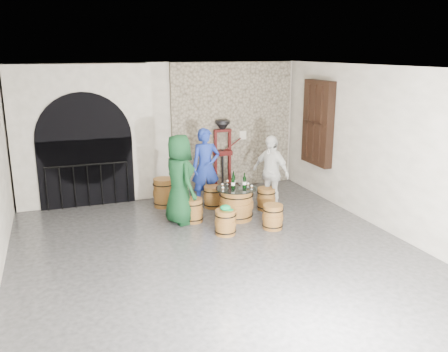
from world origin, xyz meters
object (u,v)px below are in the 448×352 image
object	(u,v)px
barrel_stool_right	(266,199)
barrel_stool_far	(213,197)
barrel_table	(236,204)
person_blue	(206,167)
barrel_stool_near_right	(273,217)
side_barrel	(164,193)
corking_press	(223,150)
wine_bottle_left	(233,182)
wine_bottle_center	(244,182)
barrel_stool_left	(193,210)
barrel_stool_near_left	(225,222)
person_green	(179,179)
wine_bottle_right	(233,180)
person_white	(270,172)

from	to	relation	value
barrel_stool_right	barrel_stool_far	bearing A→B (deg)	152.88
barrel_table	person_blue	distance (m)	1.33
barrel_stool_near_right	side_barrel	size ratio (longest dim) A/B	0.76
barrel_stool_far	corking_press	xyz separation A→B (m)	(0.71, 1.30, 0.79)
person_blue	wine_bottle_left	distance (m)	1.20
barrel_stool_right	wine_bottle_center	world-z (taller)	wine_bottle_center
barrel_stool_left	person_blue	distance (m)	1.36
barrel_stool_near_left	person_green	xyz separation A→B (m)	(-0.65, 0.95, 0.68)
barrel_stool_near_right	side_barrel	distance (m)	2.74
barrel_stool_far	wine_bottle_right	xyz separation A→B (m)	(0.21, -0.75, 0.56)
barrel_stool_left	barrel_stool_far	distance (m)	1.01
wine_bottle_right	side_barrel	world-z (taller)	wine_bottle_right
wine_bottle_right	person_white	bearing A→B (deg)	13.66
barrel_stool_far	wine_bottle_center	world-z (taller)	wine_bottle_center
barrel_stool_near_right	side_barrel	world-z (taller)	side_barrel
barrel_stool_right	person_white	world-z (taller)	person_white
side_barrel	person_green	bearing A→B (deg)	-85.88
barrel_stool_near_left	person_green	distance (m)	1.34
barrel_table	wine_bottle_right	size ratio (longest dim) A/B	2.69
barrel_stool_near_right	person_white	world-z (taller)	person_white
barrel_stool_far	barrel_stool_right	world-z (taller)	same
barrel_stool_left	barrel_stool_near_right	xyz separation A→B (m)	(1.38, -0.93, 0.00)
side_barrel	corking_press	size ratio (longest dim) A/B	0.37
wine_bottle_center	barrel_stool_near_right	bearing A→B (deg)	-67.38
barrel_stool_near_right	barrel_stool_far	bearing A→B (deg)	112.65
barrel_table	person_white	size ratio (longest dim) A/B	0.52
barrel_stool_left	barrel_table	bearing A→B (deg)	-9.19
barrel_table	barrel_stool_left	distance (m)	0.92
person_blue	wine_bottle_center	distance (m)	1.30
barrel_stool_near_right	wine_bottle_center	size ratio (longest dim) A/B	1.53
wine_bottle_left	wine_bottle_right	xyz separation A→B (m)	(0.07, 0.15, 0.00)
corking_press	wine_bottle_center	bearing A→B (deg)	-97.66
wine_bottle_center	side_barrel	world-z (taller)	wine_bottle_center
person_blue	corking_press	world-z (taller)	corking_press
barrel_stool_near_right	barrel_stool_near_left	distance (m)	1.00
barrel_stool_far	side_barrel	bearing A→B (deg)	157.13
side_barrel	wine_bottle_left	bearing A→B (deg)	-48.57
barrel_stool_left	person_green	bearing A→B (deg)	170.81
person_white	wine_bottle_center	size ratio (longest dim) A/B	5.16
barrel_table	wine_bottle_center	size ratio (longest dim) A/B	2.69
barrel_stool_right	barrel_stool_near_right	bearing A→B (deg)	-108.62
wine_bottle_right	corking_press	bearing A→B (deg)	76.43
barrel_stool_near_left	person_green	bearing A→B (deg)	124.52
barrel_stool_left	wine_bottle_left	bearing A→B (deg)	-10.44
wine_bottle_center	side_barrel	distance (m)	2.03
barrel_stool_far	barrel_stool_near_left	size ratio (longest dim) A/B	1.00
barrel_table	barrel_stool_left	world-z (taller)	barrel_table
person_green	corking_press	size ratio (longest dim) A/B	1.04
person_blue	barrel_table	bearing A→B (deg)	-69.42
person_green	wine_bottle_right	world-z (taller)	person_green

